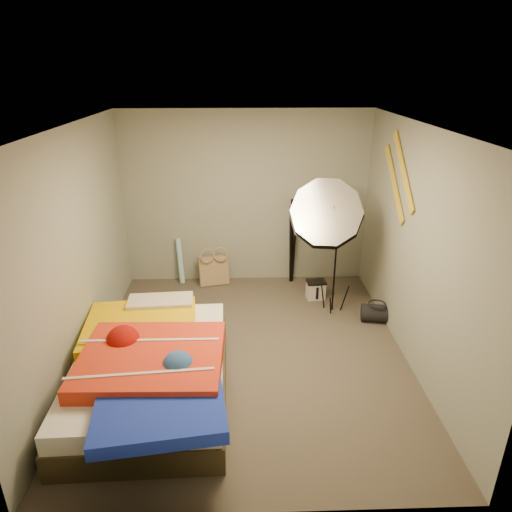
{
  "coord_description": "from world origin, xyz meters",
  "views": [
    {
      "loc": [
        -0.06,
        -4.35,
        3.02
      ],
      "look_at": [
        0.1,
        0.6,
        0.95
      ],
      "focal_mm": 32.0,
      "sensor_mm": 36.0,
      "label": 1
    }
  ],
  "objects_px": {
    "photo_umbrella": "(326,215)",
    "camera_tripod": "(292,236)",
    "camera_case": "(316,290)",
    "wrapping_roll": "(180,261)",
    "duffel_bag": "(376,313)",
    "bed": "(151,369)",
    "tote_bag": "(214,270)"
  },
  "relations": [
    {
      "from": "camera_tripod",
      "to": "camera_case",
      "type": "bearing_deg",
      "value": -63.19
    },
    {
      "from": "wrapping_roll",
      "to": "bed",
      "type": "bearing_deg",
      "value": -89.41
    },
    {
      "from": "duffel_bag",
      "to": "photo_umbrella",
      "type": "bearing_deg",
      "value": 171.14
    },
    {
      "from": "duffel_bag",
      "to": "photo_umbrella",
      "type": "distance_m",
      "value": 1.43
    },
    {
      "from": "wrapping_roll",
      "to": "bed",
      "type": "relative_size",
      "value": 0.3
    },
    {
      "from": "camera_case",
      "to": "photo_umbrella",
      "type": "bearing_deg",
      "value": -94.72
    },
    {
      "from": "wrapping_roll",
      "to": "bed",
      "type": "xyz_separation_m",
      "value": [
        0.03,
        -2.57,
        -0.04
      ]
    },
    {
      "from": "camera_tripod",
      "to": "wrapping_roll",
      "type": "bearing_deg",
      "value": 179.0
    },
    {
      "from": "tote_bag",
      "to": "bed",
      "type": "height_order",
      "value": "bed"
    },
    {
      "from": "bed",
      "to": "duffel_bag",
      "type": "bearing_deg",
      "value": 27.21
    },
    {
      "from": "photo_umbrella",
      "to": "camera_tripod",
      "type": "distance_m",
      "value": 1.19
    },
    {
      "from": "tote_bag",
      "to": "wrapping_roll",
      "type": "height_order",
      "value": "wrapping_roll"
    },
    {
      "from": "wrapping_roll",
      "to": "camera_tripod",
      "type": "xyz_separation_m",
      "value": [
        1.66,
        -0.03,
        0.39
      ]
    },
    {
      "from": "photo_umbrella",
      "to": "tote_bag",
      "type": "bearing_deg",
      "value": 147.33
    },
    {
      "from": "tote_bag",
      "to": "bed",
      "type": "distance_m",
      "value": 2.54
    },
    {
      "from": "photo_umbrella",
      "to": "camera_tripod",
      "type": "bearing_deg",
      "value": 106.34
    },
    {
      "from": "camera_case",
      "to": "photo_umbrella",
      "type": "distance_m",
      "value": 1.3
    },
    {
      "from": "wrapping_roll",
      "to": "camera_case",
      "type": "distance_m",
      "value": 2.04
    },
    {
      "from": "bed",
      "to": "wrapping_roll",
      "type": "bearing_deg",
      "value": 90.59
    },
    {
      "from": "duffel_bag",
      "to": "bed",
      "type": "xyz_separation_m",
      "value": [
        -2.59,
        -1.33,
        0.19
      ]
    },
    {
      "from": "tote_bag",
      "to": "camera_case",
      "type": "relative_size",
      "value": 1.77
    },
    {
      "from": "tote_bag",
      "to": "camera_case",
      "type": "distance_m",
      "value": 1.54
    },
    {
      "from": "tote_bag",
      "to": "duffel_bag",
      "type": "height_order",
      "value": "tote_bag"
    },
    {
      "from": "tote_bag",
      "to": "photo_umbrella",
      "type": "relative_size",
      "value": 0.23
    },
    {
      "from": "tote_bag",
      "to": "photo_umbrella",
      "type": "distance_m",
      "value": 2.06
    },
    {
      "from": "wrapping_roll",
      "to": "photo_umbrella",
      "type": "xyz_separation_m",
      "value": [
        1.94,
        -1.01,
        1.01
      ]
    },
    {
      "from": "camera_tripod",
      "to": "duffel_bag",
      "type": "bearing_deg",
      "value": -51.51
    },
    {
      "from": "tote_bag",
      "to": "camera_case",
      "type": "bearing_deg",
      "value": -32.79
    },
    {
      "from": "bed",
      "to": "photo_umbrella",
      "type": "height_order",
      "value": "photo_umbrella"
    },
    {
      "from": "duffel_bag",
      "to": "bed",
      "type": "bearing_deg",
      "value": -142.81
    },
    {
      "from": "photo_umbrella",
      "to": "camera_case",
      "type": "bearing_deg",
      "value": 90.18
    },
    {
      "from": "wrapping_roll",
      "to": "photo_umbrella",
      "type": "distance_m",
      "value": 2.41
    }
  ]
}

